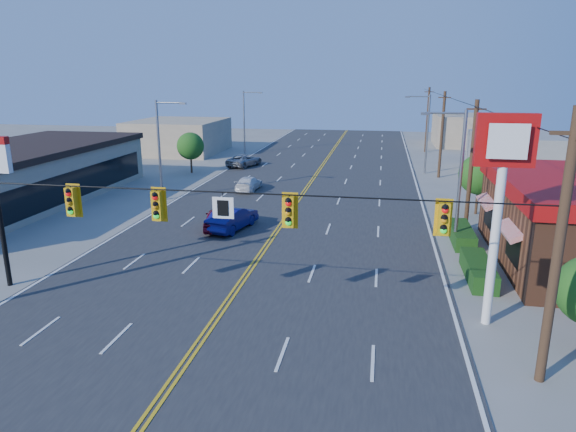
% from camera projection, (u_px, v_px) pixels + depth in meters
% --- Properties ---
extents(ground, '(160.00, 160.00, 0.00)m').
position_uv_depth(ground, '(197.00, 347.00, 19.21)').
color(ground, gray).
rests_on(ground, ground).
extents(road, '(20.00, 120.00, 0.06)m').
position_uv_depth(road, '(290.00, 212.00, 38.17)').
color(road, '#2D2D30').
rests_on(road, ground).
extents(signal_span, '(24.32, 0.34, 9.00)m').
position_uv_depth(signal_span, '(187.00, 222.00, 17.94)').
color(signal_span, '#47301E').
rests_on(signal_span, ground).
extents(kfc_pylon, '(2.20, 0.36, 8.50)m').
position_uv_depth(kfc_pylon, '(502.00, 179.00, 19.50)').
color(kfc_pylon, white).
rests_on(kfc_pylon, ground).
extents(strip_mall, '(10.40, 26.40, 4.40)m').
position_uv_depth(strip_mall, '(5.00, 177.00, 39.50)').
color(strip_mall, tan).
rests_on(strip_mall, ground).
extents(streetlight_se, '(2.55, 0.25, 8.00)m').
position_uv_depth(streetlight_se, '(457.00, 171.00, 29.43)').
color(streetlight_se, gray).
rests_on(streetlight_se, ground).
extents(streetlight_ne, '(2.55, 0.25, 8.00)m').
position_uv_depth(streetlight_ne, '(426.00, 130.00, 52.20)').
color(streetlight_ne, gray).
rests_on(streetlight_ne, ground).
extents(streetlight_sw, '(2.55, 0.25, 8.00)m').
position_uv_depth(streetlight_sw, '(161.00, 145.00, 40.75)').
color(streetlight_sw, gray).
rests_on(streetlight_sw, ground).
extents(streetlight_nw, '(2.55, 0.25, 8.00)m').
position_uv_depth(streetlight_nw, '(246.00, 119.00, 65.42)').
color(streetlight_nw, gray).
rests_on(streetlight_nw, ground).
extents(utility_pole_near, '(0.28, 0.28, 8.40)m').
position_uv_depth(utility_pole_near, '(471.00, 166.00, 33.06)').
color(utility_pole_near, '#47301E').
rests_on(utility_pole_near, ground).
extents(utility_pole_mid, '(0.28, 0.28, 8.40)m').
position_uv_depth(utility_pole_mid, '(442.00, 135.00, 50.14)').
color(utility_pole_mid, '#47301E').
rests_on(utility_pole_mid, ground).
extents(utility_pole_far, '(0.28, 0.28, 8.40)m').
position_uv_depth(utility_pole_far, '(427.00, 120.00, 67.22)').
color(utility_pole_far, '#47301E').
rests_on(utility_pole_far, ground).
extents(tree_kfc_rear, '(2.94, 2.94, 4.41)m').
position_uv_depth(tree_kfc_rear, '(479.00, 175.00, 36.97)').
color(tree_kfc_rear, '#47301E').
rests_on(tree_kfc_rear, ground).
extents(tree_west, '(2.80, 2.80, 4.20)m').
position_uv_depth(tree_west, '(190.00, 146.00, 52.98)').
color(tree_west, '#47301E').
rests_on(tree_west, ground).
extents(bld_east_mid, '(12.00, 10.00, 4.00)m').
position_uv_depth(bld_east_mid, '(534.00, 154.00, 52.82)').
color(bld_east_mid, gray).
rests_on(bld_east_mid, ground).
extents(bld_west_far, '(11.00, 12.00, 4.20)m').
position_uv_depth(bld_west_far, '(178.00, 136.00, 67.65)').
color(bld_west_far, tan).
rests_on(bld_west_far, ground).
extents(bld_east_far, '(10.00, 10.00, 4.40)m').
position_uv_depth(bld_east_far, '(470.00, 130.00, 74.16)').
color(bld_east_far, tan).
rests_on(bld_east_far, ground).
extents(car_magenta, '(2.46, 4.32, 1.38)m').
position_uv_depth(car_magenta, '(218.00, 219.00, 33.70)').
color(car_magenta, maroon).
rests_on(car_magenta, ground).
extents(car_blue, '(2.55, 4.79, 1.50)m').
position_uv_depth(car_blue, '(233.00, 219.00, 33.59)').
color(car_blue, navy).
rests_on(car_blue, ground).
extents(car_white, '(1.76, 4.13, 1.19)m').
position_uv_depth(car_white, '(249.00, 184.00, 45.18)').
color(car_white, white).
rests_on(car_white, ground).
extents(car_silver, '(3.63, 5.28, 1.34)m').
position_uv_depth(car_silver, '(244.00, 161.00, 57.05)').
color(car_silver, gray).
rests_on(car_silver, ground).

